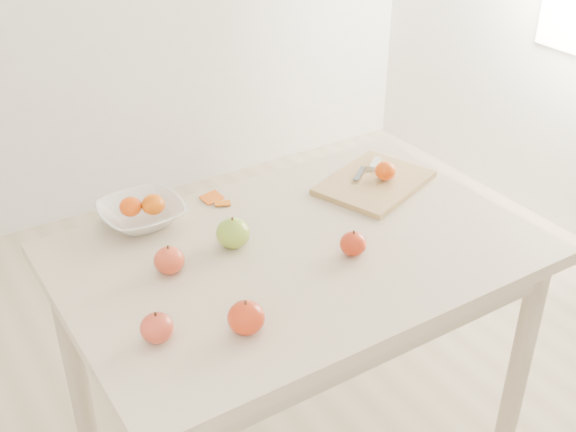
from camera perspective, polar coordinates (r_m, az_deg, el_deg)
table at (r=1.91m, az=0.80°, el=-4.99°), size 1.20×0.80×0.75m
cutting_board at (r=2.16m, az=6.84°, el=2.62°), size 0.39×0.34×0.02m
board_tangerine at (r=2.15m, az=7.70°, el=3.56°), size 0.06×0.06×0.05m
fruit_bowl at (r=1.99m, az=-11.48°, el=0.17°), size 0.22×0.22×0.05m
bowl_tangerine_near at (r=1.98m, az=-12.34°, el=0.73°), size 0.06×0.06×0.05m
bowl_tangerine_far at (r=1.97m, az=-10.60°, el=0.90°), size 0.06×0.06×0.06m
orange_peel_a at (r=2.08m, az=-6.04°, el=1.35°), size 0.07×0.06×0.01m
orange_peel_b at (r=2.05m, az=-5.18°, el=0.97°), size 0.06×0.05×0.01m
paring_knife at (r=2.22m, az=6.69°, el=4.02°), size 0.16×0.09×0.01m
apple_green at (r=1.85m, az=-4.37°, el=-1.37°), size 0.09×0.09×0.08m
apple_red_e at (r=1.82m, az=5.17°, el=-2.19°), size 0.07×0.07×0.06m
apple_red_a at (r=1.77m, az=-9.37°, el=-3.47°), size 0.08×0.08×0.07m
apple_red_c at (r=1.57m, az=-3.33°, el=-8.02°), size 0.08×0.08×0.07m
apple_red_b at (r=1.58m, az=-10.31°, el=-8.68°), size 0.07×0.07×0.07m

